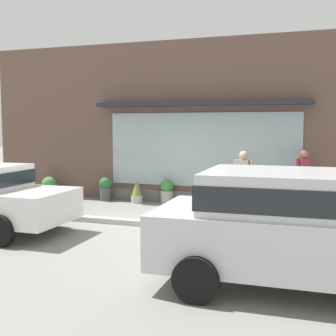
# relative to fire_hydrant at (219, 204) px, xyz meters

# --- Properties ---
(ground_plane) EXTENTS (60.00, 60.00, 0.00)m
(ground_plane) POSITION_rel_fire_hydrant_xyz_m (-1.02, -0.96, -0.40)
(ground_plane) COLOR gray
(curb_strip) EXTENTS (14.00, 0.24, 0.12)m
(curb_strip) POSITION_rel_fire_hydrant_xyz_m (-1.02, -1.16, -0.34)
(curb_strip) COLOR #B2B2AD
(curb_strip) RESTS_ON ground_plane
(storefront) EXTENTS (14.00, 0.81, 4.81)m
(storefront) POSITION_rel_fire_hydrant_xyz_m (-1.02, 2.22, 1.96)
(storefront) COLOR brown
(storefront) RESTS_ON ground_plane
(fire_hydrant) EXTENTS (0.41, 0.37, 0.82)m
(fire_hydrant) POSITION_rel_fire_hydrant_xyz_m (0.00, 0.00, 0.00)
(fire_hydrant) COLOR gold
(fire_hydrant) RESTS_ON ground_plane
(pedestrian_with_handbag) EXTENTS (0.66, 0.35, 1.67)m
(pedestrian_with_handbag) POSITION_rel_fire_hydrant_xyz_m (0.47, 0.59, 0.58)
(pedestrian_with_handbag) COLOR #333847
(pedestrian_with_handbag) RESTS_ON ground_plane
(pedestrian_passerby) EXTENTS (0.38, 0.32, 1.68)m
(pedestrian_passerby) POSITION_rel_fire_hydrant_xyz_m (1.89, 1.54, 0.58)
(pedestrian_passerby) COLOR #333847
(pedestrian_passerby) RESTS_ON ground_plane
(parked_car_silver) EXTENTS (4.13, 2.16, 1.67)m
(parked_car_silver) POSITION_rel_fire_hydrant_xyz_m (1.98, -4.11, 0.54)
(parked_car_silver) COLOR silver
(parked_car_silver) RESTS_ON ground_plane
(potted_plant_corner_tall) EXTENTS (0.50, 0.50, 0.67)m
(potted_plant_corner_tall) POSITION_rel_fire_hydrant_xyz_m (-5.91, 1.63, -0.03)
(potted_plant_corner_tall) COLOR #4C4C51
(potted_plant_corner_tall) RESTS_ON ground_plane
(potted_plant_window_right) EXTENTS (0.38, 0.38, 0.72)m
(potted_plant_window_right) POSITION_rel_fire_hydrant_xyz_m (-3.92, 1.66, -0.02)
(potted_plant_window_right) COLOR #4C4C51
(potted_plant_window_right) RESTS_ON ground_plane
(potted_plant_near_hydrant) EXTENTS (0.42, 0.42, 1.29)m
(potted_plant_near_hydrant) POSITION_rel_fire_hydrant_xyz_m (-0.38, 1.54, 0.23)
(potted_plant_near_hydrant) COLOR #9E6042
(potted_plant_near_hydrant) RESTS_ON ground_plane
(potted_plant_window_left) EXTENTS (0.50, 0.50, 0.68)m
(potted_plant_window_left) POSITION_rel_fire_hydrant_xyz_m (1.11, 1.77, -0.02)
(potted_plant_window_left) COLOR #33473D
(potted_plant_window_left) RESTS_ON ground_plane
(potted_plant_doorstep) EXTENTS (0.39, 0.39, 0.71)m
(potted_plant_doorstep) POSITION_rel_fire_hydrant_xyz_m (-1.97, 1.81, -0.03)
(potted_plant_doorstep) COLOR #B7B2A3
(potted_plant_doorstep) RESTS_ON ground_plane
(potted_plant_low_front) EXTENTS (0.35, 0.35, 0.71)m
(potted_plant_low_front) POSITION_rel_fire_hydrant_xyz_m (-2.86, 1.63, -0.06)
(potted_plant_low_front) COLOR #B7B2A3
(potted_plant_low_front) RESTS_ON ground_plane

